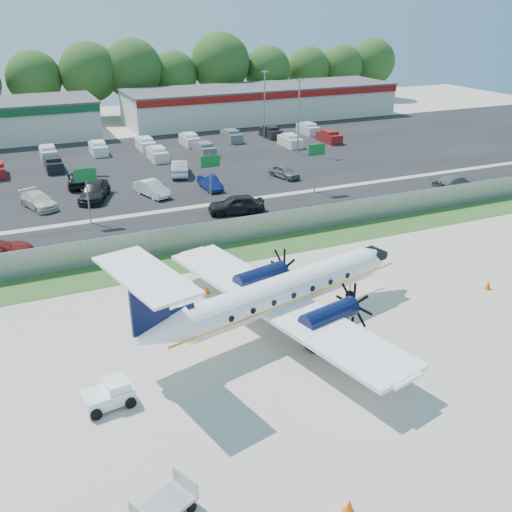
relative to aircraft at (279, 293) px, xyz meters
name	(u,v)px	position (x,y,z in m)	size (l,w,h in m)	color
ground	(298,331)	(0.88, -0.82, -2.25)	(170.00, 170.00, 0.00)	beige
grass_verge	(224,255)	(0.88, 11.18, -2.24)	(170.00, 4.00, 0.02)	#2D561E
access_road	(194,225)	(0.88, 18.18, -2.24)	(170.00, 8.00, 0.02)	black
parking_lot	(137,166)	(0.88, 39.18, -2.24)	(170.00, 32.00, 0.02)	black
perimeter_fence	(214,233)	(0.88, 13.18, -1.24)	(120.00, 0.06, 1.99)	gray
building_east	(262,102)	(26.88, 61.16, 0.38)	(44.40, 12.40, 5.24)	silver
sign_left	(86,183)	(-7.12, 22.09, 1.36)	(1.80, 0.26, 5.00)	gray
sign_mid	(210,169)	(3.88, 22.09, 1.36)	(1.80, 0.26, 5.00)	gray
sign_right	(316,157)	(14.88, 22.09, 1.36)	(1.80, 0.26, 5.00)	gray
light_pole_ne	(299,112)	(20.88, 37.18, 2.98)	(0.90, 0.35, 9.09)	gray
light_pole_se	(265,100)	(20.88, 47.18, 2.98)	(0.90, 0.35, 9.09)	gray
tree_line	(90,118)	(0.88, 73.18, -2.25)	(112.00, 6.00, 14.00)	#244C16
aircraft	(279,293)	(0.00, 0.00, 0.00)	(19.08, 18.67, 5.82)	white
pushback_tug	(110,394)	(-10.24, -3.07, -1.67)	(2.39, 1.85, 1.21)	white
baggage_cart_near	(164,505)	(-9.69, -10.34, -1.71)	(2.54, 2.11, 1.15)	gray
baggage_cart_far	(371,358)	(2.70, -5.41, -1.79)	(1.97, 1.30, 0.98)	gray
cone_nose	(488,285)	(14.81, -1.22, -1.97)	(0.41, 0.41, 0.58)	#FE5308
cone_port_wing	(349,506)	(-3.44, -12.95, -1.95)	(0.44, 0.44, 0.62)	#FE5308
cone_starboard_wing	(207,290)	(-2.35, 5.77, -2.00)	(0.37, 0.37, 0.52)	#FE5308
road_car_mid	(236,213)	(5.27, 19.39, -2.25)	(2.03, 5.04, 1.72)	black
road_car_east	(454,191)	(27.94, 16.64, -2.25)	(2.31, 5.67, 1.65)	#595B5E
parked_car_a	(40,208)	(-10.81, 28.23, -2.25)	(2.00, 4.92, 1.43)	beige
parked_car_b	(95,199)	(-5.64, 28.75, -2.25)	(2.29, 5.62, 1.63)	black
parked_car_c	(153,196)	(-0.30, 27.52, -2.25)	(1.60, 4.58, 1.51)	silver
parked_car_d	(210,189)	(5.65, 27.38, -2.25)	(1.42, 4.09, 1.35)	navy
parked_car_e	(284,178)	(14.42, 28.03, -2.25)	(1.59, 3.95, 1.34)	#595B5E
parked_car_f	(78,187)	(-6.57, 33.74, -2.25)	(1.91, 4.74, 1.62)	black
parked_car_g	(180,175)	(4.34, 33.63, -2.25)	(1.76, 5.06, 1.67)	silver
far_parking_rows	(128,157)	(0.88, 44.18, -2.25)	(56.00, 10.00, 1.60)	gray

